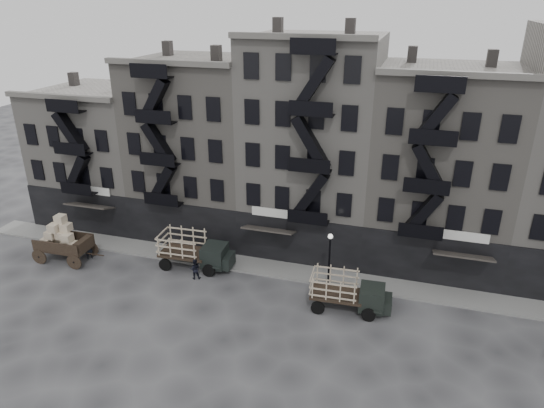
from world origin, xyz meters
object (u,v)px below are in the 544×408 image
(horse, at_px, (56,247))
(wagon, at_px, (61,236))
(stake_truck_west, at_px, (194,248))
(stake_truck_east, at_px, (348,290))
(pedestrian_west, at_px, (89,249))
(pedestrian_mid, at_px, (195,269))

(horse, bearing_deg, wagon, -114.34)
(stake_truck_west, height_order, stake_truck_east, stake_truck_west)
(horse, distance_m, stake_truck_west, 11.82)
(pedestrian_west, bearing_deg, pedestrian_mid, -57.37)
(wagon, bearing_deg, pedestrian_mid, 0.26)
(horse, relative_size, pedestrian_west, 1.01)
(pedestrian_west, bearing_deg, stake_truck_east, -57.86)
(pedestrian_west, height_order, pedestrian_mid, pedestrian_west)
(wagon, height_order, stake_truck_east, wagon)
(wagon, xyz_separation_m, stake_truck_east, (22.91, -0.19, -0.61))
(stake_truck_east, xyz_separation_m, pedestrian_west, (-21.10, 0.89, -0.66))
(wagon, xyz_separation_m, pedestrian_mid, (11.35, 0.38, -1.33))
(stake_truck_west, bearing_deg, pedestrian_west, -174.22)
(pedestrian_west, bearing_deg, wagon, 145.83)
(stake_truck_west, xyz_separation_m, pedestrian_mid, (0.77, -1.59, -0.84))
(wagon, distance_m, pedestrian_west, 2.33)
(stake_truck_east, relative_size, pedestrian_mid, 3.36)
(stake_truck_east, bearing_deg, wagon, 176.73)
(horse, distance_m, wagon, 1.83)
(pedestrian_west, relative_size, pedestrian_mid, 1.07)
(stake_truck_east, distance_m, pedestrian_west, 21.13)
(horse, xyz_separation_m, wagon, (1.10, -0.40, 1.41))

